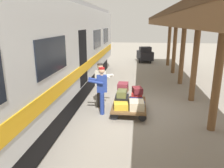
{
  "coord_description": "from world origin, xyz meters",
  "views": [
    {
      "loc": [
        0.24,
        7.89,
        3.19
      ],
      "look_at": [
        1.11,
        0.58,
        1.15
      ],
      "focal_mm": 35.44,
      "sensor_mm": 36.0,
      "label": 1
    }
  ],
  "objects": [
    {
      "name": "suitcase_maroon_trunk",
      "position": [
        0.23,
        -0.18,
        0.73
      ],
      "size": [
        0.44,
        0.53,
        0.21
      ],
      "primitive_type": "cube",
      "rotation": [
        0.0,
        0.0,
        0.23
      ],
      "color": "maroon",
      "rests_on": "suitcase_red_plastic"
    },
    {
      "name": "suitcase_red_plastic",
      "position": [
        0.24,
        -0.21,
        0.48
      ],
      "size": [
        0.42,
        0.46,
        0.29
      ],
      "primitive_type": "cube",
      "rotation": [
        0.0,
        0.0,
        -0.03
      ],
      "color": "#AD231E",
      "rests_on": "luggage_cart"
    },
    {
      "name": "suitcase_olive_duffel",
      "position": [
        0.78,
        0.31,
        0.73
      ],
      "size": [
        0.35,
        0.54,
        0.23
      ],
      "primitive_type": "cube",
      "rotation": [
        0.0,
        0.0,
        -0.04
      ],
      "color": "brown",
      "rests_on": "suitcase_black_hardshell"
    },
    {
      "name": "porter_by_door",
      "position": [
        1.65,
        -0.27,
        0.93
      ],
      "size": [
        0.74,
        0.58,
        1.7
      ],
      "color": "#332D28",
      "rests_on": "ground_plane"
    },
    {
      "name": "porter_in_overalls",
      "position": [
        1.5,
        0.47,
        0.93
      ],
      "size": [
        0.71,
        0.51,
        1.7
      ],
      "color": "navy",
      "rests_on": "ground_plane"
    },
    {
      "name": "baggage_tug",
      "position": [
        -0.33,
        -10.81,
        0.63
      ],
      "size": [
        1.42,
        1.89,
        1.3
      ],
      "color": "black",
      "rests_on": "ground_plane"
    },
    {
      "name": "suitcase_black_hardshell",
      "position": [
        0.78,
        0.28,
        0.48
      ],
      "size": [
        0.51,
        0.63,
        0.28
      ],
      "primitive_type": "cube",
      "rotation": [
        0.0,
        0.0,
        0.04
      ],
      "color": "black",
      "rests_on": "luggage_cart"
    },
    {
      "name": "suitcase_burgundy_valise",
      "position": [
        0.78,
        -0.21,
        0.88
      ],
      "size": [
        0.4,
        0.51,
        0.2
      ],
      "primitive_type": "cube",
      "rotation": [
        0.0,
        0.0,
        -0.04
      ],
      "color": "maroon",
      "rests_on": "suitcase_tan_vintage"
    },
    {
      "name": "suitcase_cream_canvas",
      "position": [
        0.24,
        0.78,
        0.48
      ],
      "size": [
        0.52,
        0.58,
        0.29
      ],
      "primitive_type": "cube",
      "rotation": [
        0.0,
        0.0,
        0.07
      ],
      "color": "beige",
      "rests_on": "luggage_cart"
    },
    {
      "name": "luggage_cart",
      "position": [
        0.51,
        0.28,
        0.29
      ],
      "size": [
        1.22,
        1.79,
        0.33
      ],
      "color": "brown",
      "rests_on": "ground_plane"
    },
    {
      "name": "train_car",
      "position": [
        3.74,
        -0.0,
        2.06
      ],
      "size": [
        3.03,
        16.63,
        4.0
      ],
      "color": "silver",
      "rests_on": "ground_plane"
    },
    {
      "name": "suitcase_tan_vintage",
      "position": [
        0.77,
        -0.22,
        0.69
      ],
      "size": [
        0.42,
        0.58,
        0.18
      ],
      "primitive_type": "cube",
      "rotation": [
        0.0,
        0.0,
        -0.23
      ],
      "color": "tan",
      "rests_on": "suitcase_gray_aluminum"
    },
    {
      "name": "platform_canopy",
      "position": [
        -2.01,
        0.0,
        3.24
      ],
      "size": [
        3.2,
        19.8,
        3.56
      ],
      "color": "brown",
      "rests_on": "ground_plane"
    },
    {
      "name": "suitcase_yellow_case",
      "position": [
        0.78,
        0.78,
        0.44
      ],
      "size": [
        0.53,
        0.51,
        0.21
      ],
      "primitive_type": "cube",
      "rotation": [
        0.0,
        0.0,
        0.14
      ],
      "color": "gold",
      "rests_on": "luggage_cart"
    },
    {
      "name": "suitcase_navy_fabric",
      "position": [
        0.24,
        0.28,
        0.42
      ],
      "size": [
        0.58,
        0.69,
        0.17
      ],
      "primitive_type": "cube",
      "rotation": [
        0.0,
        0.0,
        0.14
      ],
      "color": "navy",
      "rests_on": "luggage_cart"
    },
    {
      "name": "ground_plane",
      "position": [
        0.0,
        0.0,
        0.0
      ],
      "size": [
        60.0,
        60.0,
        0.0
      ],
      "primitive_type": "plane",
      "color": "gray"
    },
    {
      "name": "suitcase_gray_aluminum",
      "position": [
        0.78,
        -0.21,
        0.47
      ],
      "size": [
        0.4,
        0.54,
        0.27
      ],
      "primitive_type": "cube",
      "rotation": [
        0.0,
        0.0,
        -0.04
      ],
      "color": "#9EA0A5",
      "rests_on": "luggage_cart"
    }
  ]
}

